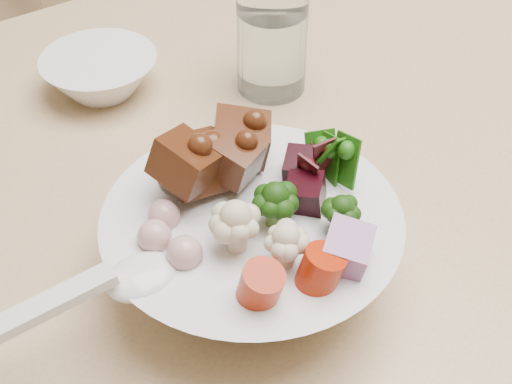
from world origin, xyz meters
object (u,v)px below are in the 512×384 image
chair_far (167,73)px  food_bowl (253,240)px  water_glass (272,40)px  side_bowl (101,74)px  dining_table (440,155)px

chair_far → food_bowl: bearing=-98.3°
water_glass → side_bowl: bearing=149.8°
chair_far → dining_table: bearing=-73.0°
water_glass → chair_far: bearing=79.0°
chair_far → food_bowl: (-0.27, -0.73, 0.33)m
chair_far → water_glass: 0.62m
dining_table → chair_far: size_ratio=1.96×
food_bowl → side_bowl: bearing=89.4°
chair_far → water_glass: bearing=-89.1°
dining_table → food_bowl: size_ratio=6.98×
chair_far → food_bowl: food_bowl is taller
dining_table → chair_far: chair_far is taller
dining_table → chair_far: (-0.06, 0.64, -0.21)m
food_bowl → water_glass: (0.17, 0.23, 0.02)m
food_bowl → side_bowl: food_bowl is taller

